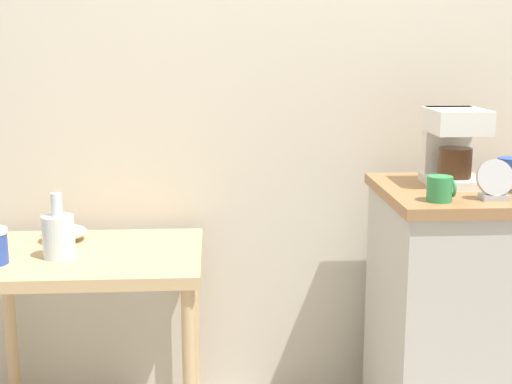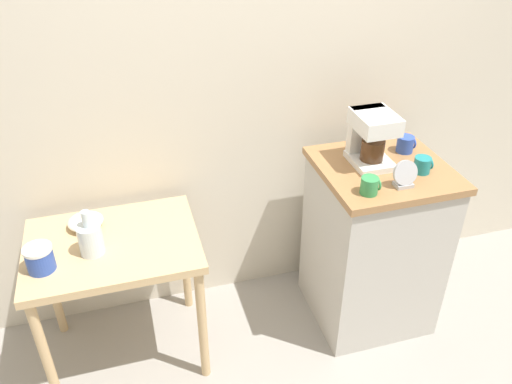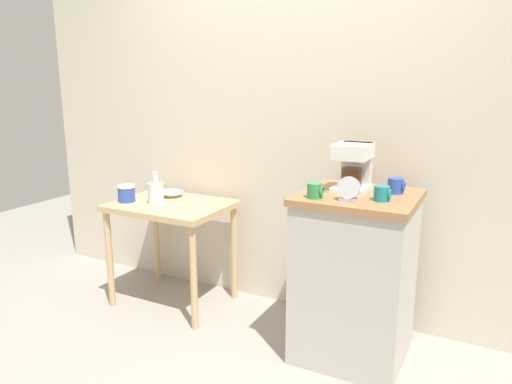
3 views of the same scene
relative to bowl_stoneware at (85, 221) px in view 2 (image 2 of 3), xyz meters
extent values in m
plane|color=gray|center=(0.84, -0.21, -0.75)|extent=(8.00, 8.00, 0.00)
cube|color=beige|center=(0.94, 0.25, 0.65)|extent=(4.40, 0.10, 2.80)
cube|color=tan|center=(0.11, -0.15, -0.05)|extent=(0.77, 0.58, 0.04)
cylinder|color=tan|center=(-0.24, -0.40, -0.41)|extent=(0.04, 0.04, 0.68)
cylinder|color=tan|center=(0.45, -0.40, -0.41)|extent=(0.04, 0.04, 0.68)
cylinder|color=tan|center=(-0.24, 0.10, -0.41)|extent=(0.04, 0.04, 0.68)
cylinder|color=tan|center=(0.45, 0.10, -0.41)|extent=(0.04, 0.04, 0.68)
cube|color=#BCB7AD|center=(1.40, -0.21, -0.30)|extent=(0.58, 0.56, 0.90)
cube|color=#9E7044|center=(1.40, -0.21, 0.17)|extent=(0.61, 0.59, 0.04)
cylinder|color=beige|center=(0.00, 0.00, -0.03)|extent=(0.07, 0.07, 0.01)
ellipsoid|color=beige|center=(0.00, 0.00, 0.00)|extent=(0.16, 0.16, 0.05)
cylinder|color=silver|center=(0.03, -0.20, 0.04)|extent=(0.11, 0.11, 0.14)
cylinder|color=silver|center=(0.03, -0.20, 0.15)|extent=(0.04, 0.04, 0.08)
cylinder|color=#2D4CAD|center=(-0.18, -0.26, 0.02)|extent=(0.11, 0.11, 0.10)
cylinder|color=white|center=(-0.18, -0.26, 0.08)|extent=(0.12, 0.12, 0.01)
cube|color=white|center=(1.35, -0.16, 0.20)|extent=(0.18, 0.22, 0.03)
cube|color=white|center=(1.35, -0.08, 0.32)|extent=(0.16, 0.05, 0.26)
cube|color=white|center=(1.35, -0.16, 0.41)|extent=(0.18, 0.22, 0.08)
cylinder|color=#4C2D19|center=(1.35, -0.17, 0.27)|extent=(0.11, 0.11, 0.10)
cylinder|color=teal|center=(1.54, -0.30, 0.23)|extent=(0.08, 0.08, 0.08)
torus|color=teal|center=(1.59, -0.30, 0.23)|extent=(0.01, 0.05, 0.05)
cylinder|color=#2D4CAD|center=(1.57, -0.10, 0.23)|extent=(0.08, 0.08, 0.08)
torus|color=#2D4CAD|center=(1.61, -0.10, 0.23)|extent=(0.01, 0.06, 0.06)
cylinder|color=#338C4C|center=(1.23, -0.40, 0.23)|extent=(0.08, 0.08, 0.08)
torus|color=#338C4C|center=(1.27, -0.40, 0.23)|extent=(0.01, 0.05, 0.05)
cube|color=#B2B5BA|center=(1.40, -0.39, 0.20)|extent=(0.08, 0.06, 0.02)
cylinder|color=#B2B5BA|center=(1.40, -0.39, 0.26)|extent=(0.11, 0.05, 0.11)
cylinder|color=black|center=(1.40, -0.39, 0.26)|extent=(0.10, 0.04, 0.09)
camera|label=1|loc=(0.53, -2.50, 0.67)|focal=50.23mm
camera|label=2|loc=(0.22, -2.11, 1.43)|focal=36.58mm
camera|label=3|loc=(2.05, -2.64, 0.77)|focal=33.31mm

